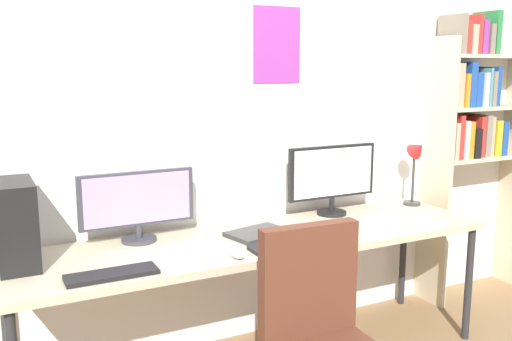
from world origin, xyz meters
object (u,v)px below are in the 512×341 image
monitor_left (137,203)px  pc_tower (16,224)px  desk_lamp (417,160)px  keyboard_left (112,274)px  keyboard_center (281,247)px  computer_mouse (238,255)px  monitor_right (332,176)px  bookshelf (474,120)px  laptop_closed (259,233)px  keyboard_right (411,226)px  desk (260,245)px

monitor_left → pc_tower: bearing=-169.2°
monitor_left → desk_lamp: desk_lamp is taller
pc_tower → keyboard_left: bearing=-43.5°
keyboard_center → desk_lamp: bearing=17.6°
monitor_left → desk_lamp: (1.81, -0.06, 0.10)m
keyboard_center → computer_mouse: size_ratio=3.36×
monitor_right → keyboard_center: monitor_right is taller
bookshelf → monitor_right: 1.21m
bookshelf → monitor_left: (-2.38, -0.02, -0.33)m
monitor_right → keyboard_center: (-0.60, -0.44, -0.23)m
monitor_right → laptop_closed: (-0.60, -0.19, -0.23)m
keyboard_left → monitor_right: bearing=17.1°
monitor_left → laptop_closed: size_ratio=1.87×
bookshelf → keyboard_left: size_ratio=5.06×
monitor_right → laptop_closed: monitor_right is taller
monitor_left → bookshelf: bearing=0.4°
keyboard_center → computer_mouse: bearing=-174.0°
pc_tower → desk_lamp: bearing=1.2°
desk_lamp → keyboard_center: (-1.21, -0.38, -0.29)m
keyboard_center → keyboard_right: same height
keyboard_left → laptop_closed: 0.88m
monitor_right → keyboard_left: 1.52m
keyboard_left → keyboard_right: size_ratio=1.15×
keyboard_left → keyboard_center: (0.84, 0.00, 0.00)m
desk_lamp → computer_mouse: 1.54m
desk → desk_lamp: desk_lamp is taller
desk_lamp → keyboard_right: size_ratio=1.31×
keyboard_right → desk: bearing=164.7°
pc_tower → desk_lamp: (2.40, 0.05, 0.10)m
computer_mouse → laptop_closed: bearing=47.4°
desk → monitor_right: monitor_right is taller
desk_lamp → laptop_closed: bearing=-173.8°
computer_mouse → desk_lamp: bearing=15.6°
pc_tower → keyboard_left: (0.35, -0.33, -0.19)m
monitor_left → pc_tower: size_ratio=1.52×
laptop_closed → desk: bearing=-109.5°
computer_mouse → keyboard_center: bearing=6.0°
monitor_right → keyboard_left: size_ratio=1.52×
bookshelf → computer_mouse: 2.15m
computer_mouse → laptop_closed: computer_mouse is taller
monitor_right → laptop_closed: size_ratio=1.87×
monitor_left → pc_tower: pc_tower is taller
monitor_left → monitor_right: (1.20, 0.00, 0.04)m
monitor_left → computer_mouse: bearing=-53.4°
bookshelf → monitor_left: 2.40m
keyboard_left → keyboard_right: (1.68, 0.00, 0.00)m
pc_tower → keyboard_right: bearing=-9.2°
desk → monitor_right: 0.70m
computer_mouse → desk: bearing=45.4°
bookshelf → pc_tower: (-2.97, -0.13, -0.33)m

